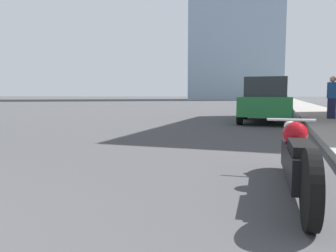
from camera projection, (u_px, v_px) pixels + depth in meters
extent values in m
cube|color=gray|center=(299.00, 104.00, 36.88)|extent=(2.44, 240.00, 0.15)
cylinder|color=black|center=(289.00, 149.00, 4.54)|extent=(0.13, 0.66, 0.66)
cylinder|color=black|center=(311.00, 190.00, 2.58)|extent=(0.13, 0.66, 0.66)
cube|color=black|center=(297.00, 162.00, 3.56)|extent=(0.32, 1.57, 0.33)
sphere|color=#9E0C14|center=(295.00, 134.00, 3.83)|extent=(0.29, 0.29, 0.29)
cube|color=black|center=(301.00, 147.00, 3.22)|extent=(0.25, 0.72, 0.10)
sphere|color=silver|center=(290.00, 126.00, 4.54)|extent=(0.16, 0.16, 0.16)
cylinder|color=silver|center=(291.00, 120.00, 4.39)|extent=(0.62, 0.07, 0.04)
cube|color=#1E6B33|center=(265.00, 105.00, 12.96)|extent=(1.90, 4.53, 0.68)
cube|color=#23282D|center=(266.00, 87.00, 12.89)|extent=(1.57, 2.19, 0.75)
cylinder|color=black|center=(246.00, 112.00, 14.56)|extent=(0.21, 0.64, 0.64)
cylinder|color=black|center=(286.00, 112.00, 14.06)|extent=(0.21, 0.64, 0.64)
cylinder|color=black|center=(240.00, 116.00, 11.92)|extent=(0.21, 0.64, 0.64)
cylinder|color=black|center=(290.00, 117.00, 11.41)|extent=(0.21, 0.64, 0.64)
cube|color=#1E3899|center=(274.00, 100.00, 24.78)|extent=(2.00, 4.08, 0.79)
cube|color=#23282D|center=(274.00, 91.00, 24.72)|extent=(1.61, 2.00, 0.62)
cylinder|color=black|center=(264.00, 104.00, 26.27)|extent=(0.24, 0.62, 0.61)
cylinder|color=black|center=(286.00, 105.00, 25.64)|extent=(0.24, 0.62, 0.61)
cylinder|color=black|center=(261.00, 105.00, 24.01)|extent=(0.24, 0.62, 0.61)
cylinder|color=black|center=(285.00, 106.00, 23.37)|extent=(0.24, 0.62, 0.61)
cube|color=red|center=(277.00, 98.00, 35.94)|extent=(2.01, 4.63, 0.77)
cube|color=#23282D|center=(277.00, 92.00, 35.87)|extent=(1.61, 2.26, 0.64)
cylinder|color=black|center=(268.00, 101.00, 37.55)|extent=(0.24, 0.69, 0.68)
cylinder|color=black|center=(284.00, 101.00, 37.10)|extent=(0.24, 0.69, 0.68)
cylinder|color=black|center=(269.00, 102.00, 34.85)|extent=(0.24, 0.69, 0.68)
cylinder|color=black|center=(286.00, 102.00, 34.40)|extent=(0.24, 0.69, 0.68)
cube|color=#1E2347|center=(331.00, 108.00, 12.79)|extent=(0.29, 0.20, 0.79)
cube|color=#235193|center=(332.00, 90.00, 12.72)|extent=(0.36, 0.20, 0.63)
sphere|color=tan|center=(333.00, 79.00, 12.68)|extent=(0.23, 0.23, 0.23)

